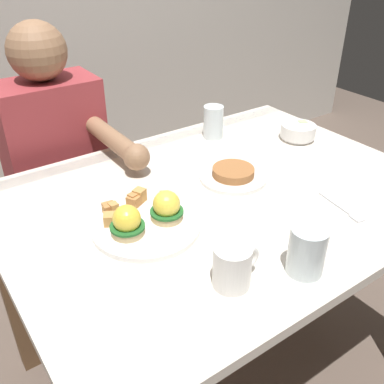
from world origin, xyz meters
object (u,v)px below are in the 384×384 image
Objects in this scene: dining_table at (221,224)px; eggs_benedict_plate at (145,219)px; water_glass_near at (306,254)px; side_plate at (233,175)px; diner_person at (61,165)px; coffee_mug at (233,265)px; fork at (343,209)px; water_glass_far at (213,124)px; fruit_bowl at (298,131)px.

eggs_benedict_plate reaches higher than dining_table.
dining_table is 10.81× the size of water_glass_near.
dining_table is 0.15m from side_plate.
water_glass_near reaches higher than side_plate.
diner_person reaches higher than side_plate.
eggs_benedict_plate is 2.43× the size of coffee_mug.
eggs_benedict_plate is 0.52m from fork.
side_plate is (0.08, 0.05, 0.12)m from dining_table.
water_glass_near is at bearing -20.84° from coffee_mug.
dining_table is 6.00× the size of side_plate.
water_glass_far is at bearing 68.33° from water_glass_near.
water_glass_far is 0.31m from side_plate.
fruit_bowl is 0.77× the size of fork.
water_glass_near is 0.10× the size of diner_person.
fork is (-0.23, -0.38, -0.03)m from fruit_bowl.
coffee_mug reaches higher than side_plate.
diner_person is at bearing 149.14° from water_glass_far.
diner_person is (-0.26, 0.60, 0.02)m from dining_table.
dining_table is at bearing 54.80° from coffee_mug.
fork is at bearing -61.08° from diner_person.
coffee_mug is 0.10× the size of diner_person.
diner_person is (-0.47, 0.28, -0.14)m from water_glass_far.
dining_table is 10.46× the size of water_glass_far.
fruit_bowl is at bearing -38.31° from water_glass_far.
diner_person is at bearing 146.52° from fruit_bowl.
side_plate is (0.13, 0.40, -0.03)m from water_glass_near.
coffee_mug is at bearing -146.57° from fruit_bowl.
fork is (0.42, 0.05, -0.05)m from coffee_mug.
dining_table is 10.00× the size of fruit_bowl.
coffee_mug is at bearing -125.20° from dining_table.
water_glass_near is at bearing -78.11° from diner_person.
dining_table is 0.29m from eggs_benedict_plate.
fruit_bowl reaches higher than side_plate.
water_glass_far is at bearing -30.86° from diner_person.
side_plate is (0.34, 0.07, -0.01)m from eggs_benedict_plate.
fork is at bearing -121.41° from fruit_bowl.
eggs_benedict_plate is 1.35× the size of side_plate.
eggs_benedict_plate is at bearing -90.03° from diner_person.
eggs_benedict_plate is (-0.26, -0.02, 0.13)m from dining_table.
eggs_benedict_plate is 1.73× the size of fork.
fruit_bowl is at bearing 33.43° from coffee_mug.
eggs_benedict_plate is at bearing -168.70° from side_plate.
water_glass_far is at bearing 35.92° from eggs_benedict_plate.
coffee_mug is 0.16m from water_glass_near.
fruit_bowl is 0.85m from diner_person.
fork reaches higher than dining_table.
eggs_benedict_plate is at bearing -167.51° from fruit_bowl.
water_glass_far is 0.10× the size of diner_person.
fruit_bowl is at bearing 13.57° from side_plate.
eggs_benedict_plate is 2.43× the size of water_glass_near.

